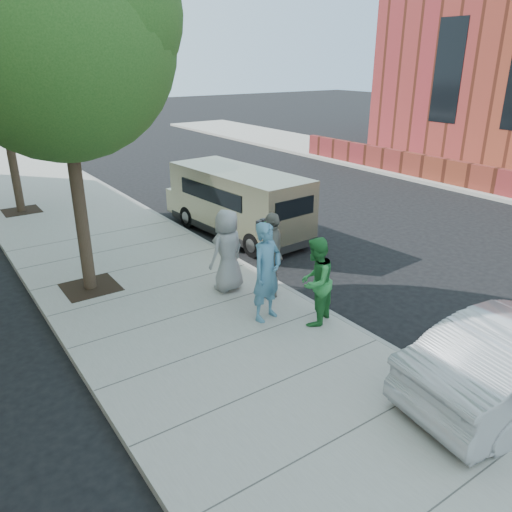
{
  "coord_description": "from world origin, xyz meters",
  "views": [
    {
      "loc": [
        -5.12,
        -8.39,
        5.07
      ],
      "look_at": [
        0.6,
        -0.14,
        1.1
      ],
      "focal_mm": 35.0,
      "sensor_mm": 36.0,
      "label": 1
    }
  ],
  "objects_px": {
    "parking_meter": "(261,236)",
    "person_striped_polo": "(272,254)",
    "van": "(237,201)",
    "person_gray_shirt": "(227,251)",
    "person_officer": "(267,272)",
    "person_green_shirt": "(315,282)",
    "tree_near": "(59,33)"
  },
  "relations": [
    {
      "from": "van",
      "to": "person_gray_shirt",
      "type": "bearing_deg",
      "value": -129.85
    },
    {
      "from": "parking_meter",
      "to": "person_striped_polo",
      "type": "bearing_deg",
      "value": -133.04
    },
    {
      "from": "tree_near",
      "to": "parking_meter",
      "type": "relative_size",
      "value": 5.12
    },
    {
      "from": "van",
      "to": "person_striped_polo",
      "type": "distance_m",
      "value": 4.66
    },
    {
      "from": "person_green_shirt",
      "to": "person_officer",
      "type": "bearing_deg",
      "value": -72.68
    },
    {
      "from": "parking_meter",
      "to": "person_gray_shirt",
      "type": "relative_size",
      "value": 0.78
    },
    {
      "from": "van",
      "to": "person_striped_polo",
      "type": "relative_size",
      "value": 2.9
    },
    {
      "from": "person_officer",
      "to": "person_green_shirt",
      "type": "bearing_deg",
      "value": -59.35
    },
    {
      "from": "parking_meter",
      "to": "person_gray_shirt",
      "type": "bearing_deg",
      "value": 160.79
    },
    {
      "from": "parking_meter",
      "to": "person_officer",
      "type": "bearing_deg",
      "value": -145.48
    },
    {
      "from": "parking_meter",
      "to": "person_officer",
      "type": "xyz_separation_m",
      "value": [
        -1.05,
        -1.69,
        -0.05
      ]
    },
    {
      "from": "van",
      "to": "person_gray_shirt",
      "type": "xyz_separation_m",
      "value": [
        -2.49,
        -3.5,
        0.03
      ]
    },
    {
      "from": "person_officer",
      "to": "person_striped_polo",
      "type": "bearing_deg",
      "value": 34.5
    },
    {
      "from": "person_gray_shirt",
      "to": "parking_meter",
      "type": "bearing_deg",
      "value": 170.96
    },
    {
      "from": "van",
      "to": "person_officer",
      "type": "distance_m",
      "value": 5.73
    },
    {
      "from": "van",
      "to": "person_gray_shirt",
      "type": "relative_size",
      "value": 2.93
    },
    {
      "from": "parking_meter",
      "to": "person_striped_polo",
      "type": "distance_m",
      "value": 0.92
    },
    {
      "from": "tree_near",
      "to": "person_striped_polo",
      "type": "distance_m",
      "value": 6.09
    },
    {
      "from": "person_gray_shirt",
      "to": "person_striped_polo",
      "type": "height_order",
      "value": "person_striped_polo"
    },
    {
      "from": "person_officer",
      "to": "person_striped_polo",
      "type": "relative_size",
      "value": 1.07
    },
    {
      "from": "parking_meter",
      "to": "person_gray_shirt",
      "type": "distance_m",
      "value": 0.98
    },
    {
      "from": "parking_meter",
      "to": "person_gray_shirt",
      "type": "height_order",
      "value": "person_gray_shirt"
    },
    {
      "from": "person_officer",
      "to": "person_green_shirt",
      "type": "xyz_separation_m",
      "value": [
        0.67,
        -0.69,
        -0.12
      ]
    },
    {
      "from": "tree_near",
      "to": "person_striped_polo",
      "type": "xyz_separation_m",
      "value": [
        3.2,
        -2.68,
        -4.44
      ]
    },
    {
      "from": "tree_near",
      "to": "parking_meter",
      "type": "bearing_deg",
      "value": -27.4
    },
    {
      "from": "tree_near",
      "to": "person_officer",
      "type": "xyz_separation_m",
      "value": [
        2.45,
        -3.51,
        -4.38
      ]
    },
    {
      "from": "person_officer",
      "to": "person_green_shirt",
      "type": "relative_size",
      "value": 1.14
    },
    {
      "from": "person_officer",
      "to": "person_gray_shirt",
      "type": "bearing_deg",
      "value": 73.56
    },
    {
      "from": "person_striped_polo",
      "to": "tree_near",
      "type": "bearing_deg",
      "value": -95.98
    },
    {
      "from": "person_green_shirt",
      "to": "person_striped_polo",
      "type": "relative_size",
      "value": 0.94
    },
    {
      "from": "person_officer",
      "to": "person_striped_polo",
      "type": "distance_m",
      "value": 1.12
    },
    {
      "from": "person_gray_shirt",
      "to": "tree_near",
      "type": "bearing_deg",
      "value": -50.05
    }
  ]
}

